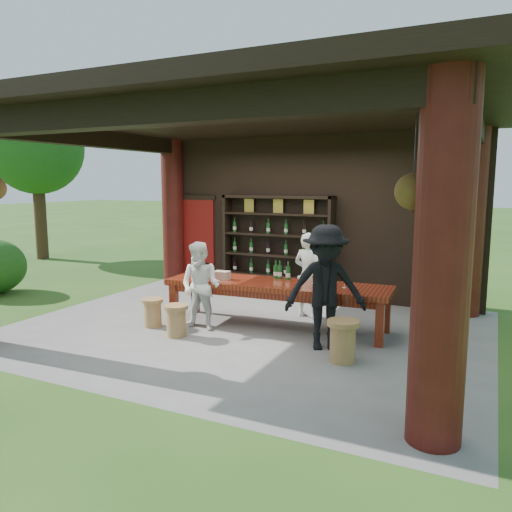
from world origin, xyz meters
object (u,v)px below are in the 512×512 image
at_px(napkin_basket, 222,275).
at_px(tasting_table, 277,289).
at_px(stool_near_left, 176,320).
at_px(stool_near_right, 343,340).
at_px(wine_shelf, 277,246).
at_px(stool_far_left, 153,312).
at_px(guest_woman, 201,286).
at_px(host, 308,275).
at_px(guest_man, 326,288).

bearing_deg(napkin_basket, tasting_table, 9.63).
bearing_deg(napkin_basket, stool_near_left, -105.64).
bearing_deg(stool_near_right, wine_shelf, 125.99).
distance_m(tasting_table, stool_near_right, 1.82).
distance_m(stool_near_left, stool_far_left, 0.71).
height_order(wine_shelf, stool_near_right, wine_shelf).
xyz_separation_m(stool_near_right, guest_woman, (-2.47, 0.44, 0.41)).
relative_size(tasting_table, napkin_basket, 14.30).
distance_m(stool_far_left, napkin_basket, 1.29).
bearing_deg(wine_shelf, guest_woman, -92.94).
height_order(wine_shelf, stool_far_left, wine_shelf).
xyz_separation_m(stool_far_left, napkin_basket, (0.92, 0.69, 0.57)).
relative_size(host, guest_woman, 1.05).
distance_m(wine_shelf, host, 1.76).
xyz_separation_m(wine_shelf, guest_man, (1.95, -2.79, -0.16)).
bearing_deg(stool_far_left, napkin_basket, 36.77).
distance_m(tasting_table, guest_man, 1.26).
xyz_separation_m(tasting_table, stool_far_left, (-1.86, -0.85, -0.39)).
bearing_deg(napkin_basket, guest_woman, -103.45).
bearing_deg(guest_woman, stool_far_left, -169.36).
distance_m(stool_near_right, napkin_basket, 2.58).
distance_m(stool_far_left, guest_man, 2.97).
distance_m(stool_near_left, guest_woman, 0.68).
height_order(tasting_table, napkin_basket, napkin_basket).
distance_m(tasting_table, host, 0.87).
bearing_deg(stool_far_left, host, 38.53).
bearing_deg(napkin_basket, guest_man, -14.50).
bearing_deg(wine_shelf, stool_near_right, -54.01).
distance_m(stool_near_left, napkin_basket, 1.14).
bearing_deg(guest_woman, stool_near_left, -111.58).
distance_m(wine_shelf, guest_woman, 2.79).
relative_size(stool_far_left, host, 0.31).
xyz_separation_m(stool_near_left, stool_near_right, (2.62, 0.04, 0.04)).
xyz_separation_m(stool_near_left, guest_woman, (0.15, 0.48, 0.45)).
relative_size(host, guest_man, 0.84).
distance_m(tasting_table, napkin_basket, 0.97).
height_order(wine_shelf, stool_near_left, wine_shelf).
relative_size(stool_near_right, guest_man, 0.32).
height_order(wine_shelf, tasting_table, wine_shelf).
xyz_separation_m(tasting_table, guest_man, (1.04, -0.67, 0.25)).
bearing_deg(stool_far_left, tasting_table, 24.55).
bearing_deg(tasting_table, stool_far_left, -155.45).
bearing_deg(stool_near_right, host, 121.65).
bearing_deg(guest_man, guest_woman, 152.71).
height_order(guest_man, napkin_basket, guest_man).
height_order(tasting_table, host, host).
xyz_separation_m(wine_shelf, guest_woman, (-0.14, -2.76, -0.34)).
bearing_deg(guest_woman, stool_near_right, -13.99).
xyz_separation_m(stool_near_left, napkin_basket, (0.27, 0.96, 0.56)).
xyz_separation_m(stool_far_left, host, (2.10, 1.67, 0.50)).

